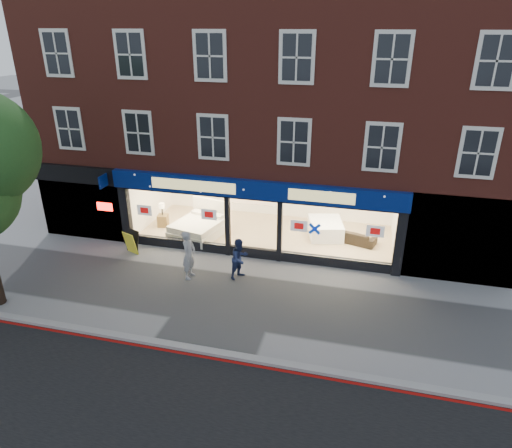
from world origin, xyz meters
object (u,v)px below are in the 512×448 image
at_px(a_board, 132,242).
at_px(pedestrian_blue, 240,258).
at_px(mattress_stack, 326,228).
at_px(display_bed, 200,227).
at_px(sofa, 354,236).
at_px(pedestrian_grey, 189,255).

relative_size(a_board, pedestrian_blue, 0.62).
distance_m(mattress_stack, a_board, 8.21).
height_order(display_bed, sofa, display_bed).
xyz_separation_m(a_board, pedestrian_grey, (3.02, -1.24, 0.45)).
height_order(display_bed, pedestrian_grey, pedestrian_grey).
distance_m(display_bed, a_board, 3.03).
bearing_deg(a_board, pedestrian_grey, -0.77).
distance_m(display_bed, mattress_stack, 5.50).
relative_size(mattress_stack, a_board, 2.09).
relative_size(display_bed, sofa, 1.47).
xyz_separation_m(sofa, pedestrian_blue, (-3.93, -3.83, 0.41)).
xyz_separation_m(sofa, a_board, (-8.74, -3.03, 0.12)).
bearing_deg(a_board, mattress_stack, 45.85).
bearing_deg(mattress_stack, pedestrian_blue, -122.64).
relative_size(display_bed, mattress_stack, 1.33).
bearing_deg(display_bed, pedestrian_blue, -34.74).
bearing_deg(pedestrian_blue, pedestrian_grey, 133.13).
xyz_separation_m(pedestrian_grey, pedestrian_blue, (1.80, 0.44, -0.15)).
bearing_deg(display_bed, a_board, -121.42).
relative_size(a_board, pedestrian_grey, 0.52).
distance_m(a_board, pedestrian_blue, 4.89).
xyz_separation_m(display_bed, a_board, (-2.12, -2.16, 0.02)).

